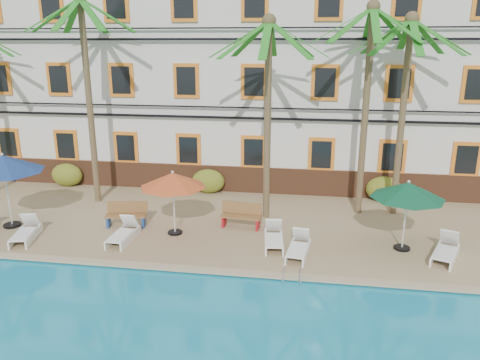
% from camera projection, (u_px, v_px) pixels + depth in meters
% --- Properties ---
extents(ground, '(100.00, 100.00, 0.00)m').
position_uv_depth(ground, '(180.00, 263.00, 15.18)').
color(ground, '#384C23').
rests_on(ground, ground).
extents(pool_deck, '(30.00, 12.00, 0.25)m').
position_uv_depth(pool_deck, '(212.00, 207.00, 19.89)').
color(pool_deck, tan).
rests_on(pool_deck, ground).
extents(pool_coping, '(30.00, 0.35, 0.06)m').
position_uv_depth(pool_coping, '(172.00, 268.00, 14.25)').
color(pool_coping, tan).
rests_on(pool_coping, pool_deck).
extents(hotel_building, '(25.40, 6.44, 10.22)m').
position_uv_depth(hotel_building, '(232.00, 74.00, 23.11)').
color(hotel_building, silver).
rests_on(hotel_building, pool_deck).
extents(palm_b, '(4.33, 4.33, 8.52)m').
position_uv_depth(palm_b, '(87.00, 73.00, 18.80)').
color(palm_b, brown).
rests_on(palm_b, pool_deck).
extents(palm_c, '(4.33, 4.33, 7.61)m').
position_uv_depth(palm_c, '(268.00, 91.00, 17.08)').
color(palm_c, brown).
rests_on(palm_c, pool_deck).
extents(palm_d, '(4.33, 4.33, 8.11)m').
position_uv_depth(palm_d, '(368.00, 82.00, 17.50)').
color(palm_d, brown).
rests_on(palm_d, pool_deck).
extents(palm_e, '(4.33, 4.33, 7.71)m').
position_uv_depth(palm_e, '(405.00, 89.00, 17.49)').
color(palm_e, brown).
rests_on(palm_e, pool_deck).
extents(shrub_left, '(1.50, 0.90, 1.10)m').
position_uv_depth(shrub_left, '(67.00, 175.00, 22.30)').
color(shrub_left, '#245C1A').
rests_on(shrub_left, pool_deck).
extents(shrub_mid, '(1.50, 0.90, 1.10)m').
position_uv_depth(shrub_mid, '(208.00, 181.00, 21.29)').
color(shrub_mid, '#245C1A').
rests_on(shrub_mid, pool_deck).
extents(shrub_right, '(1.50, 0.90, 1.10)m').
position_uv_depth(shrub_right, '(384.00, 189.00, 20.15)').
color(shrub_right, '#245C1A').
rests_on(shrub_right, pool_deck).
extents(umbrella_blue, '(2.83, 2.83, 2.82)m').
position_uv_depth(umbrella_blue, '(3.00, 164.00, 16.87)').
color(umbrella_blue, black).
rests_on(umbrella_blue, pool_deck).
extents(umbrella_red, '(2.35, 2.35, 2.35)m').
position_uv_depth(umbrella_red, '(173.00, 180.00, 16.32)').
color(umbrella_red, black).
rests_on(umbrella_red, pool_deck).
extents(umbrella_green, '(2.40, 2.40, 2.40)m').
position_uv_depth(umbrella_green, '(408.00, 191.00, 15.03)').
color(umbrella_green, black).
rests_on(umbrella_green, pool_deck).
extents(lounger_b, '(1.02, 1.82, 0.81)m').
position_uv_depth(lounger_b, '(26.00, 232.00, 16.32)').
color(lounger_b, white).
rests_on(lounger_b, pool_deck).
extents(lounger_c, '(0.66, 1.72, 0.81)m').
position_uv_depth(lounger_c, '(124.00, 233.00, 16.22)').
color(lounger_c, white).
rests_on(lounger_c, pool_deck).
extents(lounger_d, '(0.80, 1.77, 0.81)m').
position_uv_depth(lounger_d, '(274.00, 238.00, 15.83)').
color(lounger_d, white).
rests_on(lounger_d, pool_deck).
extents(lounger_e, '(0.80, 1.74, 0.79)m').
position_uv_depth(lounger_e, '(298.00, 248.00, 15.11)').
color(lounger_e, white).
rests_on(lounger_e, pool_deck).
extents(lounger_f, '(1.27, 1.86, 0.83)m').
position_uv_depth(lounger_f, '(446.00, 251.00, 14.86)').
color(lounger_f, white).
rests_on(lounger_f, pool_deck).
extents(bench_left, '(1.56, 0.74, 0.93)m').
position_uv_depth(bench_left, '(126.00, 214.00, 17.47)').
color(bench_left, olive).
rests_on(bench_left, pool_deck).
extents(bench_right, '(1.54, 0.62, 0.93)m').
position_uv_depth(bench_right, '(241.00, 215.00, 17.36)').
color(bench_right, olive).
rests_on(bench_right, pool_deck).
extents(pool_ladder, '(0.54, 0.74, 0.74)m').
position_uv_depth(pool_ladder, '(292.00, 279.00, 13.63)').
color(pool_ladder, silver).
rests_on(pool_ladder, ground).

